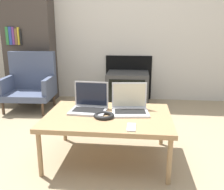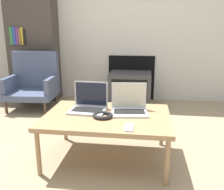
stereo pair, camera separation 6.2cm
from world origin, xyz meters
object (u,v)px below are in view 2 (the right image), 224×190
Objects in this scene: armchair at (34,81)px; headphones at (103,115)px; phone at (129,127)px; laptop_left at (89,104)px; tv at (130,88)px; laptop_right at (129,106)px.

headphones is at bearing -51.58° from armchair.
laptop_left is at bearing 136.60° from phone.
armchair is at bearing -165.48° from tv.
phone is (0.22, -0.19, -0.01)m from headphones.
headphones is 1.15× the size of phone.
phone is (0.37, -0.35, -0.05)m from laptop_left.
laptop_right is at bearing 94.14° from phone.
laptop_left is at bearing -51.73° from armchair.
tv is (0.11, 1.68, -0.18)m from headphones.
headphones is 1.80m from armchair.
laptop_right reaches higher than tv.
armchair is (-1.42, 1.53, -0.03)m from phone.
laptop_left reaches higher than phone.
laptop_left is 0.53× the size of tv.
headphones is at bearing 139.32° from phone.
phone is 0.24× the size of tv.
tv is at bearing 93.42° from phone.
laptop_right is at bearing 38.86° from headphones.
laptop_left is 0.97× the size of laptop_right.
laptop_right is 1.54m from tv.
phone is at bearing -86.58° from tv.
phone is at bearing -39.56° from laptop_left.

